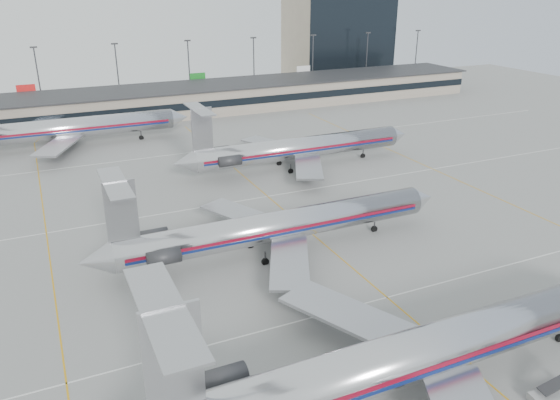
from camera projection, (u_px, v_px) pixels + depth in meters
ground at (456, 356)px, 45.60m from camera, size 260.00×260.00×0.00m
apron_markings at (387, 297)px, 54.04m from camera, size 160.00×0.15×0.02m
terminal at (169, 101)px, 127.13m from camera, size 162.00×17.00×6.25m
light_mast_row at (154, 69)px, 136.94m from camera, size 163.60×0.40×15.28m
distant_building at (337, 37)px, 172.82m from camera, size 30.00×20.00×25.00m
jet_foreground at (420, 353)px, 40.24m from camera, size 48.32×28.45×12.65m
jet_second_row at (272, 227)px, 61.73m from camera, size 43.44×25.58×11.37m
jet_third_row at (295, 148)px, 90.35m from camera, size 42.80×26.33×11.70m
jet_back_row at (61, 129)px, 100.90m from camera, size 46.43×28.56×12.70m
belt_loader at (556, 394)px, 40.51m from camera, size 4.75×1.88×2.46m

